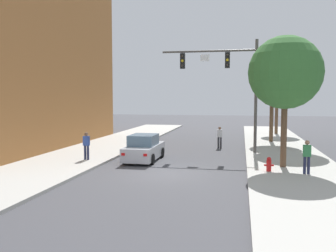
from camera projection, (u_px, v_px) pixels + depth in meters
ground_plane at (166, 174)px, 18.45m from camera, size 120.00×120.00×0.00m
sidewalk_left at (48, 167)px, 19.72m from camera, size 5.00×60.00×0.15m
sidewalk_right at (302, 178)px, 17.16m from camera, size 5.00×60.00×0.15m
traffic_signal_mast at (229, 75)px, 24.53m from camera, size 6.43×0.38×7.50m
car_lead_silver at (144, 149)px, 22.27m from camera, size 1.85×4.25×1.60m
pedestrian_sidewalk_left_walker at (86, 144)px, 21.68m from camera, size 0.36×0.22×1.64m
pedestrian_crossing_road at (220, 136)px, 27.53m from camera, size 0.36×0.22×1.64m
pedestrian_sidewalk_right_walker at (307, 155)px, 17.66m from camera, size 0.36×0.22×1.64m
fire_hydrant at (269, 164)px, 18.34m from camera, size 0.48×0.24×0.72m
street_tree_nearest at (285, 73)px, 19.16m from camera, size 3.85×3.85×6.92m
street_tree_second at (285, 69)px, 26.30m from camera, size 4.38×4.38×7.92m
street_tree_third at (273, 67)px, 30.21m from camera, size 3.59×3.59×8.04m
street_tree_farthest at (277, 76)px, 36.71m from camera, size 3.33×3.33×7.51m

